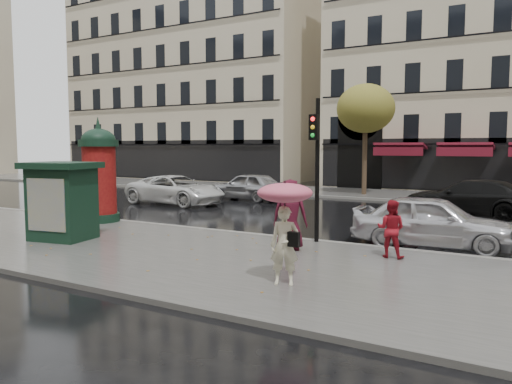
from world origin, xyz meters
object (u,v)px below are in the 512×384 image
Objects in this scene: man_burgundy at (290,214)px; car_silver at (433,221)px; car_far_silver at (248,186)px; newsstand at (62,200)px; car_black at (469,198)px; woman_umbrella at (285,216)px; car_white at (176,190)px; morris_column at (99,172)px; woman_red at (391,229)px; traffic_light at (316,156)px.

car_silver is at bearing -157.97° from man_burgundy.
car_far_silver is (-11.44, 8.42, -0.01)m from car_silver.
car_silver is (9.94, 4.99, -0.56)m from newsstand.
car_silver is 7.67m from car_black.
man_burgundy is 0.36× the size of car_black.
newsstand is at bearing 172.52° from woman_umbrella.
car_far_silver is (2.17, 3.55, 0.03)m from car_white.
man_burgundy is at bearing 17.64° from newsstand.
morris_column is 0.88× the size of car_far_silver.
woman_umbrella is 17.43m from car_far_silver.
car_black is (13.64, 2.80, 0.04)m from car_white.
woman_umbrella is 0.41× the size of car_white.
car_silver is 0.86× the size of car_white.
newsstand is at bearing 113.67° from car_silver.
man_burgundy is 0.43× the size of car_far_silver.
morris_column is 12.01m from car_silver.
man_burgundy is at bearing 8.39° from woman_red.
traffic_light is (8.74, 0.32, 0.68)m from morris_column.
car_far_silver is at bearing 87.93° from morris_column.
traffic_light is (-1.30, 4.58, 1.14)m from woman_umbrella.
car_white is at bearing 148.93° from traffic_light.
man_burgundy is (-1.47, 3.20, -0.46)m from woman_umbrella.
newsstand is (-8.17, 1.07, -0.22)m from woman_umbrella.
car_black is (0.03, 7.67, 0.01)m from car_silver.
man_burgundy is 0.46× the size of traffic_light.
car_white is 1.18× the size of car_far_silver.
morris_column reaches higher than man_burgundy.
car_white is 13.92m from car_black.
traffic_light is 3.91m from car_silver.
car_white is (-3.68, 9.86, -0.59)m from newsstand.
woman_red is at bearing 164.02° from car_silver.
traffic_light reaches higher than car_black.
woman_umbrella reaches higher than car_white.
traffic_light is 12.46m from car_white.
traffic_light is at bearing -116.19° from man_burgundy.
morris_column is at bearing -162.62° from car_white.
newsstand is 16.12m from car_black.
man_burgundy reaches higher than woman_red.
woman_umbrella is 1.11× the size of man_burgundy.
woman_red is 0.76× the size of man_burgundy.
morris_column is 3.76m from newsstand.
morris_column is (-10.04, 4.26, 0.47)m from woman_umbrella.
man_burgundy is 4.33m from car_silver.
car_far_silver is (-10.88, 10.86, -0.09)m from woman_red.
morris_column is 0.74× the size of car_white.
newsstand is 13.51m from car_far_silver.
car_white is 0.99× the size of car_black.
man_burgundy is at bearing 128.47° from car_silver.
car_white is at bearing 105.13° from morris_column.
traffic_light reaches higher than morris_column.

